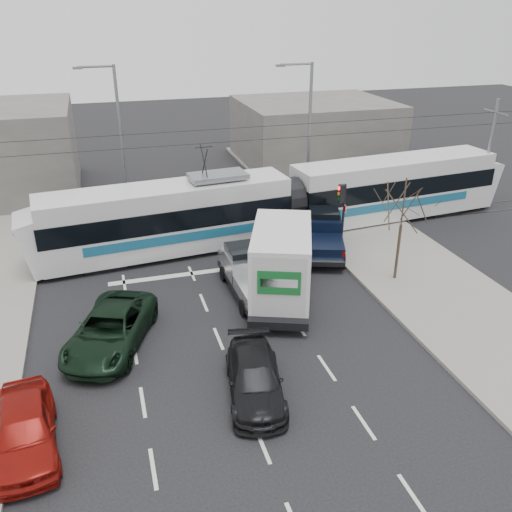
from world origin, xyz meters
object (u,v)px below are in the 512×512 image
object	(u,v)px
box_truck	(282,262)
navy_pickup	(324,233)
traffic_signal	(342,203)
green_car	(110,329)
bare_tree	(403,207)
street_lamp_near	(307,127)
red_car	(25,429)
street_lamp_far	(117,132)
dark_car	(255,379)
tram	(289,202)
silver_pickup	(249,272)

from	to	relation	value
box_truck	navy_pickup	distance (m)	5.63
traffic_signal	green_car	xyz separation A→B (m)	(-12.28, -5.80, -1.99)
bare_tree	street_lamp_near	bearing A→B (deg)	91.42
box_truck	red_car	distance (m)	12.34
street_lamp_near	street_lamp_far	xyz separation A→B (m)	(-11.50, 2.00, 0.00)
navy_pickup	green_car	xyz separation A→B (m)	(-11.41, -5.97, -0.30)
street_lamp_near	green_car	xyz separation A→B (m)	(-13.12, -13.30, -4.36)
traffic_signal	dark_car	distance (m)	12.93
bare_tree	tram	world-z (taller)	tram
box_truck	green_car	bearing A→B (deg)	-145.06
silver_pickup	box_truck	xyz separation A→B (m)	(1.27, -0.95, 0.79)
tram	green_car	world-z (taller)	tram
navy_pickup	red_car	world-z (taller)	navy_pickup
street_lamp_near	box_truck	world-z (taller)	street_lamp_near
street_lamp_far	box_truck	xyz separation A→B (m)	(6.01, -13.43, -3.35)
tram	dark_car	size ratio (longest dim) A/B	6.08
tram	navy_pickup	world-z (taller)	tram
street_lamp_near	tram	distance (m)	6.10
tram	red_car	size ratio (longest dim) A/B	6.24
traffic_signal	red_car	size ratio (longest dim) A/B	0.82
traffic_signal	street_lamp_near	bearing A→B (deg)	83.59
traffic_signal	street_lamp_near	xyz separation A→B (m)	(0.84, 7.50, 2.37)
street_lamp_near	silver_pickup	xyz separation A→B (m)	(-6.76, -10.48, -4.14)
traffic_signal	silver_pickup	world-z (taller)	traffic_signal
bare_tree	navy_pickup	bearing A→B (deg)	115.53
red_car	green_car	bearing A→B (deg)	55.18
bare_tree	dark_car	size ratio (longest dim) A/B	1.11
silver_pickup	traffic_signal	bearing A→B (deg)	25.61
bare_tree	traffic_signal	distance (m)	4.28
box_truck	navy_pickup	size ratio (longest dim) A/B	1.40
bare_tree	street_lamp_near	distance (m)	11.58
street_lamp_near	green_car	bearing A→B (deg)	-134.60
navy_pickup	red_car	distance (m)	17.77
traffic_signal	street_lamp_far	size ratio (longest dim) A/B	0.40
street_lamp_far	silver_pickup	size ratio (longest dim) A/B	1.66
box_truck	navy_pickup	bearing A→B (deg)	68.44
tram	dark_car	world-z (taller)	tram
street_lamp_far	navy_pickup	world-z (taller)	street_lamp_far
green_car	dark_car	xyz separation A→B (m)	(4.55, -4.35, -0.10)
street_lamp_near	red_car	distance (m)	24.45
bare_tree	box_truck	xyz separation A→B (m)	(-5.78, 0.07, -2.03)
bare_tree	tram	size ratio (longest dim) A/B	0.18
traffic_signal	street_lamp_far	bearing A→B (deg)	138.28
navy_pickup	street_lamp_near	bearing A→B (deg)	96.57
navy_pickup	red_car	xyz separation A→B (m)	(-14.11, -10.79, -0.30)
box_truck	dark_car	size ratio (longest dim) A/B	1.68
silver_pickup	green_car	xyz separation A→B (m)	(-6.36, -2.82, -0.22)
green_car	box_truck	bearing A→B (deg)	36.01
silver_pickup	dark_car	size ratio (longest dim) A/B	1.21
navy_pickup	red_car	bearing A→B (deg)	-122.92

